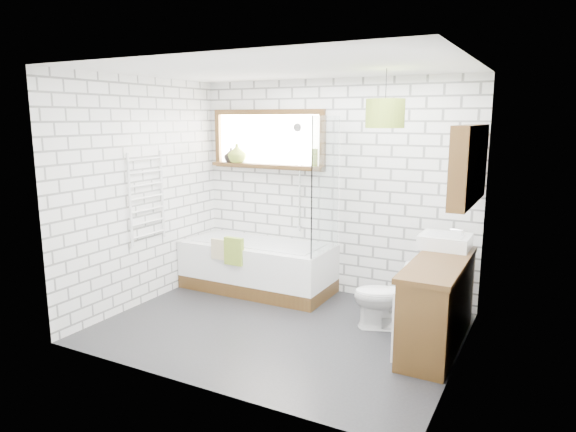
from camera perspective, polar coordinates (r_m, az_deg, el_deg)
The scene contains 22 objects.
floor at distance 5.24m, azimuth -1.03°, elevation -12.34°, with size 3.40×2.60×0.01m, color black.
ceiling at distance 4.84m, azimuth -1.14°, elevation 16.13°, with size 3.40×2.60×0.01m, color white.
wall_back at distance 6.05m, azimuth 4.91°, elevation 3.12°, with size 3.40×0.01×2.50m, color white.
wall_front at distance 3.82m, azimuth -10.59°, elevation -1.59°, with size 3.40×0.01×2.50m, color white.
wall_left at distance 5.89m, azimuth -15.77°, elevation 2.55°, with size 0.01×2.60×2.50m, color white.
wall_right at distance 4.34m, azimuth 19.04°, elevation -0.50°, with size 0.01×2.60×2.50m, color white.
window at distance 6.34m, azimuth -2.34°, elevation 8.50°, with size 1.52×0.16×0.68m, color #3C2510.
towel_radiator at distance 5.87m, azimuth -15.43°, elevation 2.04°, with size 0.06×0.52×1.00m, color white.
mirror_cabinet at distance 4.89m, azimuth 19.46°, elevation 5.43°, with size 0.16×1.20×0.70m, color #3C2510.
shower_riser at distance 6.16m, azimuth 1.32°, elevation 4.24°, with size 0.02×0.02×1.30m, color silver.
bathtub at distance 6.25m, azimuth -3.39°, elevation -5.60°, with size 1.81×0.80×0.58m, color white.
shower_screen at distance 5.63m, azimuth 4.21°, elevation 3.42°, with size 0.02×0.72×1.50m, color white.
towel_green at distance 5.89m, azimuth -6.03°, elevation -3.92°, with size 0.23×0.06×0.32m, color olive.
towel_beige at distance 6.01m, azimuth -7.73°, elevation -3.66°, with size 0.18×0.05×0.24m, color #C3B587.
vanity at distance 4.91m, azimuth 16.32°, elevation -9.37°, with size 0.45×1.40×0.80m, color #3C2510.
basin at distance 5.26m, azimuth 17.07°, elevation -2.72°, with size 0.47×0.41×0.14m, color white.
tap at distance 5.22m, azimuth 18.82°, elevation -2.31°, with size 0.03×0.03×0.14m, color silver.
toilet at distance 5.21m, azimuth 10.96°, elevation -8.74°, with size 0.65×0.37×0.66m, color white.
vase_olive at distance 6.55m, azimuth -5.70°, elevation 6.78°, with size 0.23×0.23×0.24m, color olive.
vase_dark at distance 6.60m, azimuth -6.35°, elevation 6.57°, with size 0.18×0.18×0.19m, color black.
bottle at distance 6.03m, azimuth 2.92°, elevation 6.31°, with size 0.07×0.07×0.21m, color olive.
pendant at distance 4.88m, azimuth 10.74°, elevation 11.14°, with size 0.36×0.36×0.26m, color olive.
Camera 1 is at (2.33, -4.22, 2.06)m, focal length 32.00 mm.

